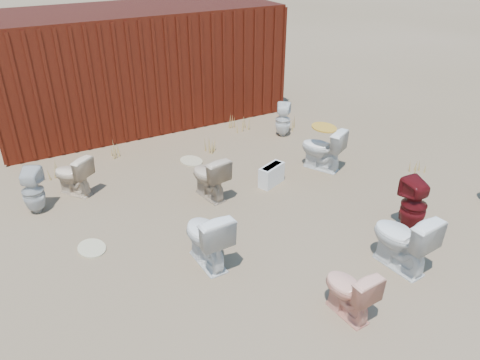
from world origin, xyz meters
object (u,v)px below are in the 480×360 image
toilet_front_c (402,239)px  toilet_back_beige_right (209,176)px  toilet_back_beige_left (72,175)px  toilet_back_e (283,120)px  toilet_front_a (206,237)px  shipping_container (138,66)px  toilet_front_maroon (414,205)px  toilet_front_pink (349,291)px  toilet_back_a (33,191)px  toilet_back_yellowlid (322,149)px  loose_tank (271,175)px

toilet_front_c → toilet_back_beige_right: 3.08m
toilet_back_beige_left → toilet_back_e: (4.32, 0.37, 0.01)m
toilet_front_a → toilet_back_beige_right: size_ratio=1.11×
toilet_front_a → shipping_container: bearing=-102.0°
shipping_container → toilet_front_maroon: 6.55m
toilet_front_c → toilet_front_pink: bearing=11.2°
toilet_front_a → toilet_front_c: bearing=147.3°
toilet_front_a → toilet_back_e: size_ratio=1.17×
toilet_front_c → toilet_back_a: (-3.87, 3.64, -0.06)m
toilet_front_pink → toilet_front_maroon: 2.10m
toilet_back_yellowlid → toilet_back_e: bearing=-125.2°
toilet_back_beige_left → shipping_container: bearing=-162.8°
toilet_front_a → toilet_back_beige_left: (-1.12, 2.67, -0.07)m
loose_tank → toilet_front_maroon: bearing=-86.6°
toilet_front_pink → toilet_front_c: bearing=-167.2°
toilet_front_maroon → toilet_back_a: 5.60m
toilet_back_beige_left → toilet_front_maroon: bearing=103.6°
toilet_front_pink → toilet_front_a: bearing=-62.0°
toilet_front_a → toilet_front_maroon: toilet_front_a is taller
toilet_front_maroon → toilet_back_e: size_ratio=1.16×
toilet_front_a → loose_tank: bearing=-145.4°
shipping_container → toilet_front_c: 6.88m
toilet_back_yellowlid → loose_tank: toilet_back_yellowlid is taller
shipping_container → toilet_front_maroon: shipping_container is taller
toilet_front_pink → loose_tank: (0.88, 2.97, -0.16)m
toilet_front_c → toilet_back_beige_right: toilet_front_c is taller
toilet_back_yellowlid → toilet_back_beige_left: bearing=-43.7°
toilet_front_a → toilet_back_e: bearing=-138.3°
toilet_front_a → toilet_front_pink: size_ratio=1.23×
toilet_front_maroon → toilet_back_a: toilet_front_maroon is taller
toilet_back_a → toilet_back_e: size_ratio=1.04×
toilet_front_a → toilet_front_pink: toilet_front_a is taller
toilet_back_beige_right → toilet_front_a: bearing=54.2°
loose_tank → toilet_back_yellowlid: bearing=-19.3°
toilet_back_a → toilet_front_c: bearing=163.4°
toilet_back_beige_right → toilet_front_c: bearing=107.0°
toilet_back_beige_left → loose_tank: (2.98, -1.30, -0.17)m
loose_tank → toilet_front_c: bearing=-107.2°
toilet_back_beige_right → toilet_back_e: size_ratio=1.06×
shipping_container → toilet_back_beige_left: 3.60m
toilet_front_pink → toilet_front_c: size_ratio=0.79×
shipping_container → toilet_back_e: bearing=-47.6°
toilet_back_beige_left → toilet_back_e: 4.33m
toilet_back_e → loose_tank: (-1.33, -1.67, -0.17)m
toilet_front_maroon → toilet_back_beige_right: (-2.13, 2.24, -0.04)m
toilet_front_maroon → toilet_back_yellowlid: 2.17m
toilet_back_e → loose_tank: 2.14m
toilet_back_beige_right → loose_tank: toilet_back_beige_right is taller
toilet_front_pink → toilet_back_e: size_ratio=0.95×
toilet_front_pink → toilet_back_beige_left: toilet_back_beige_left is taller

